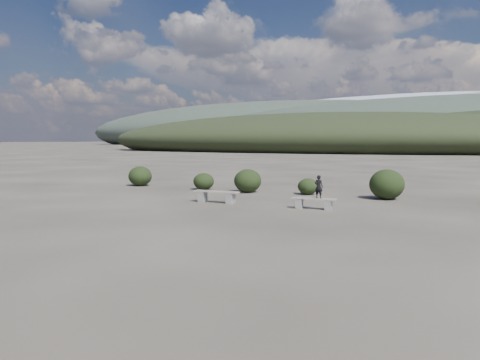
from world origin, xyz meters
The scene contains 10 objects.
ground centered at (0.00, 0.00, 0.00)m, with size 1200.00×1200.00×0.00m, color #322D27.
bench_left centered at (-2.03, 4.75, 0.29)m, with size 1.96×0.46×0.49m.
bench_right centered at (2.09, 4.83, 0.25)m, with size 1.68×0.46×0.41m.
seated_person centered at (2.27, 4.84, 0.85)m, with size 0.32×0.21×0.87m, color black.
shrub_a centered at (-5.12, 8.85, 0.44)m, with size 1.07×1.07×0.87m, color black.
shrub_b centered at (-2.56, 8.79, 0.58)m, with size 1.35×1.35×1.15m, color black.
shrub_c centered at (0.40, 9.21, 0.38)m, with size 0.96×0.96×0.77m, color black.
shrub_d centered at (4.02, 9.08, 0.65)m, with size 1.50×1.50×1.31m, color black.
shrub_f centered at (-9.39, 9.03, 0.55)m, with size 1.31×1.31×1.10m, color black.
mountain_ridges centered at (-7.48, 339.06, 10.84)m, with size 500.00×400.00×56.00m.
Camera 1 is at (7.40, -11.82, 2.56)m, focal length 35.00 mm.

